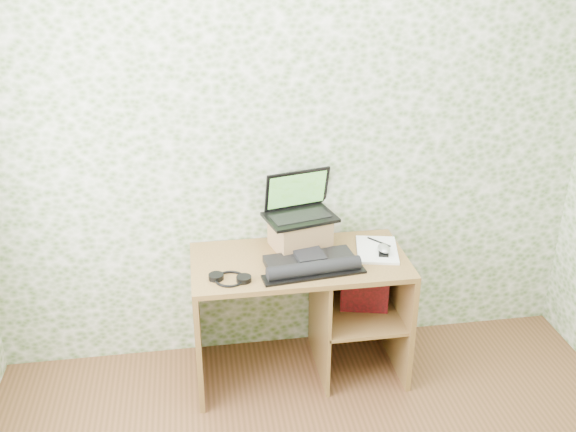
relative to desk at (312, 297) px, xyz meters
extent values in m
plane|color=white|center=(-0.08, 0.28, 0.82)|extent=(3.50, 0.00, 3.50)
cube|color=brown|center=(-0.08, -0.03, 0.25)|extent=(1.20, 0.60, 0.03)
cube|color=brown|center=(-0.66, -0.03, -0.12)|extent=(0.03, 0.60, 0.72)
cube|color=brown|center=(0.51, -0.03, -0.12)|extent=(0.03, 0.60, 0.72)
cube|color=brown|center=(0.04, -0.03, -0.12)|extent=(0.02, 0.56, 0.72)
cube|color=brown|center=(0.27, -0.03, -0.10)|extent=(0.46, 0.56, 0.02)
cube|color=brown|center=(0.28, 0.26, -0.12)|extent=(0.48, 0.02, 0.72)
cube|color=brown|center=(-0.05, 0.12, 0.36)|extent=(0.35, 0.32, 0.18)
cube|color=black|center=(-0.05, 0.12, 0.46)|extent=(0.44, 0.35, 0.02)
cube|color=black|center=(-0.05, 0.11, 0.47)|extent=(0.36, 0.22, 0.00)
cube|color=black|center=(-0.05, 0.22, 0.59)|extent=(0.39, 0.15, 0.24)
cube|color=#315F1B|center=(-0.05, 0.21, 0.59)|extent=(0.35, 0.13, 0.20)
cube|color=black|center=(-0.03, -0.08, 0.29)|extent=(0.51, 0.23, 0.04)
cube|color=black|center=(-0.03, -0.08, 0.30)|extent=(0.17, 0.17, 0.06)
cylinder|color=black|center=(-0.03, -0.21, 0.31)|extent=(0.52, 0.14, 0.08)
cube|color=black|center=(-0.03, -0.21, 0.28)|extent=(0.57, 0.17, 0.01)
torus|color=black|center=(-0.48, -0.19, 0.28)|extent=(0.20, 0.20, 0.01)
cylinder|color=black|center=(-0.55, -0.17, 0.28)|extent=(0.08, 0.08, 0.03)
cylinder|color=black|center=(-0.41, -0.22, 0.28)|extent=(0.08, 0.08, 0.03)
cube|color=white|center=(0.37, 0.00, 0.28)|extent=(0.29, 0.36, 0.02)
ellipsoid|color=#B0B0B3|center=(0.40, -0.05, 0.30)|extent=(0.09, 0.12, 0.04)
cylinder|color=black|center=(0.41, 0.08, 0.29)|extent=(0.11, 0.13, 0.01)
cube|color=maroon|center=(0.31, -0.03, 0.07)|extent=(0.29, 0.15, 0.33)
camera|label=1|loc=(-0.62, -3.11, 1.98)|focal=40.00mm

